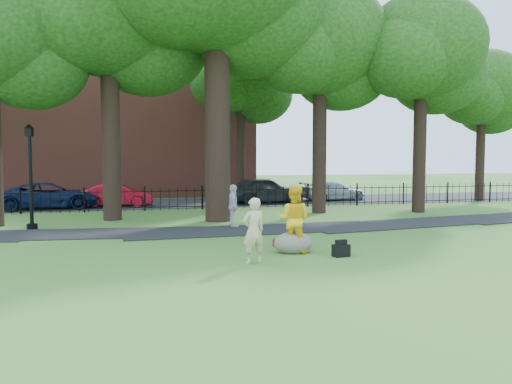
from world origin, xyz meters
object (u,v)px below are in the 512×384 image
object	(u,v)px
boulder	(293,241)
red_sedan	(117,195)
woman	(253,231)
lamppost	(31,178)
man	(294,219)

from	to	relation	value
boulder	red_sedan	size ratio (longest dim) A/B	0.29
woman	lamppost	xyz separation A→B (m)	(-6.87, 8.07, 1.13)
lamppost	red_sedan	distance (m)	9.24
man	lamppost	bearing A→B (deg)	-8.88
lamppost	red_sedan	xyz separation A→B (m)	(2.96, 8.65, -1.35)
woman	lamppost	size ratio (longest dim) A/B	0.43
woman	man	world-z (taller)	man
red_sedan	boulder	bearing A→B (deg)	-158.21
man	boulder	world-z (taller)	man
boulder	red_sedan	xyz separation A→B (m)	(-5.41, 15.56, 0.31)
woman	lamppost	bearing A→B (deg)	-63.30
lamppost	red_sedan	size ratio (longest dim) A/B	1.03
man	boulder	size ratio (longest dim) A/B	1.71
woman	red_sedan	xyz separation A→B (m)	(-3.92, 16.71, -0.22)
woman	red_sedan	bearing A→B (deg)	-90.54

